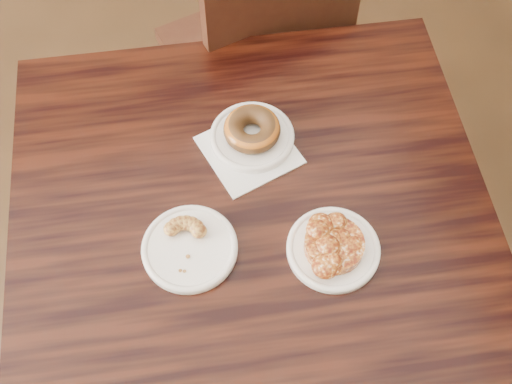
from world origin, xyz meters
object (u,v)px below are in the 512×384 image
object	(u,v)px
cafe_table	(254,291)
apple_fritter	(334,244)
chair_far	(249,55)
cruller_fragment	(189,244)
glazed_donut	(252,129)

from	to	relation	value
cafe_table	apple_fritter	bearing A→B (deg)	-34.34
chair_far	cruller_fragment	bearing A→B (deg)	54.08
glazed_donut	cruller_fragment	bearing A→B (deg)	-130.00
apple_fritter	cruller_fragment	distance (m)	0.26
chair_far	cafe_table	bearing A→B (deg)	62.96
cafe_table	cruller_fragment	bearing A→B (deg)	-156.87
cafe_table	apple_fritter	xyz separation A→B (m)	(0.12, -0.11, 0.40)
chair_far	glazed_donut	xyz separation A→B (m)	(-0.12, -0.49, 0.34)
chair_far	apple_fritter	xyz separation A→B (m)	(-0.04, -0.76, 0.33)
cafe_table	glazed_donut	xyz separation A→B (m)	(0.04, 0.17, 0.41)
chair_far	apple_fritter	size ratio (longest dim) A/B	6.01
glazed_donut	apple_fritter	distance (m)	0.29
cafe_table	apple_fritter	distance (m)	0.44
apple_fritter	chair_far	bearing A→B (deg)	86.72
chair_far	apple_fritter	bearing A→B (deg)	73.80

